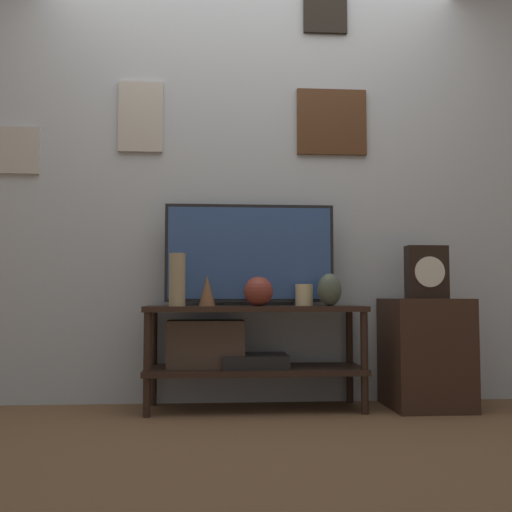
# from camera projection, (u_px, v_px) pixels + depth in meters

# --- Properties ---
(ground_plane) EXTENTS (12.00, 12.00, 0.00)m
(ground_plane) POSITION_uv_depth(u_px,v_px,m) (258.00, 418.00, 3.04)
(ground_plane) COLOR brown
(wall_back) EXTENTS (6.40, 0.08, 2.70)m
(wall_back) POSITION_uv_depth(u_px,v_px,m) (252.00, 175.00, 3.62)
(wall_back) COLOR #B2BCC6
(wall_back) RESTS_ON ground_plane
(media_console) EXTENTS (1.20, 0.40, 0.57)m
(media_console) POSITION_uv_depth(u_px,v_px,m) (236.00, 344.00, 3.30)
(media_console) COLOR black
(media_console) RESTS_ON ground_plane
(television) EXTENTS (0.97, 0.05, 0.58)m
(television) POSITION_uv_depth(u_px,v_px,m) (250.00, 253.00, 3.43)
(television) COLOR black
(television) RESTS_ON media_console
(vase_slim_bronze) EXTENTS (0.09, 0.09, 0.17)m
(vase_slim_bronze) POSITION_uv_depth(u_px,v_px,m) (207.00, 291.00, 3.26)
(vase_slim_bronze) COLOR brown
(vase_slim_bronze) RESTS_ON media_console
(vase_round_glass) EXTENTS (0.16, 0.16, 0.16)m
(vase_round_glass) POSITION_uv_depth(u_px,v_px,m) (258.00, 291.00, 3.20)
(vase_round_glass) COLOR brown
(vase_round_glass) RESTS_ON media_console
(vase_tall_ceramic) EXTENTS (0.09, 0.09, 0.28)m
(vase_tall_ceramic) POSITION_uv_depth(u_px,v_px,m) (177.00, 280.00, 3.16)
(vase_tall_ceramic) COLOR tan
(vase_tall_ceramic) RESTS_ON media_console
(vase_urn_stoneware) EXTENTS (0.13, 0.11, 0.18)m
(vase_urn_stoneware) POSITION_uv_depth(u_px,v_px,m) (330.00, 290.00, 3.25)
(vase_urn_stoneware) COLOR #4C5647
(vase_urn_stoneware) RESTS_ON media_console
(candle_jar) EXTENTS (0.10, 0.10, 0.12)m
(candle_jar) POSITION_uv_depth(u_px,v_px,m) (304.00, 295.00, 3.33)
(candle_jar) COLOR beige
(candle_jar) RESTS_ON media_console
(side_table) EXTENTS (0.43, 0.45, 0.61)m
(side_table) POSITION_uv_depth(u_px,v_px,m) (425.00, 353.00, 3.35)
(side_table) COLOR #382319
(side_table) RESTS_ON ground_plane
(mantel_clock) EXTENTS (0.23, 0.11, 0.30)m
(mantel_clock) POSITION_uv_depth(u_px,v_px,m) (427.00, 272.00, 3.38)
(mantel_clock) COLOR black
(mantel_clock) RESTS_ON side_table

